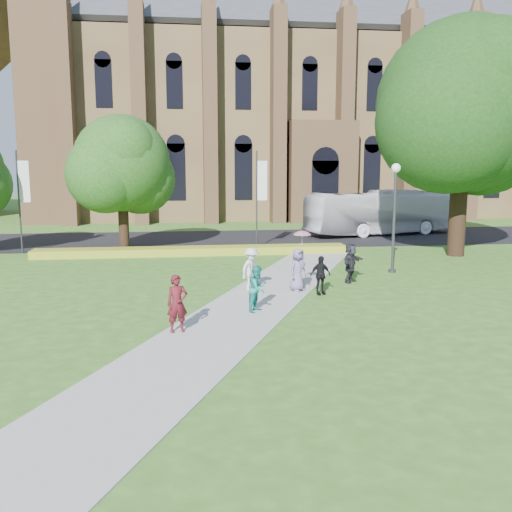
{
  "coord_description": "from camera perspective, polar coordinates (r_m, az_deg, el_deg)",
  "views": [
    {
      "loc": [
        -2.59,
        -19.64,
        5.2
      ],
      "look_at": [
        0.29,
        2.46,
        1.6
      ],
      "focal_mm": 40.0,
      "sensor_mm": 36.0,
      "label": 1
    }
  ],
  "objects": [
    {
      "name": "ground",
      "position": [
        20.48,
        0.08,
        -5.53
      ],
      "size": [
        160.0,
        160.0,
        0.0
      ],
      "primitive_type": "plane",
      "color": "#3B631D",
      "rests_on": "ground"
    },
    {
      "name": "road",
      "position": [
        40.06,
        -3.67,
        1.71
      ],
      "size": [
        160.0,
        10.0,
        0.02
      ],
      "primitive_type": "cube",
      "color": "black",
      "rests_on": "ground"
    },
    {
      "name": "footpath",
      "position": [
        21.43,
        -0.28,
        -4.81
      ],
      "size": [
        15.58,
        28.54,
        0.04
      ],
      "primitive_type": "cube",
      "rotation": [
        0.0,
        0.0,
        -0.44
      ],
      "color": "#B2B2A8",
      "rests_on": "ground"
    },
    {
      "name": "flower_hedge",
      "position": [
        33.22,
        -6.34,
        0.5
      ],
      "size": [
        18.0,
        1.4,
        0.45
      ],
      "primitive_type": "cube",
      "color": "gold",
      "rests_on": "ground"
    },
    {
      "name": "cathedral",
      "position": [
        61.18,
        4.69,
        16.45
      ],
      "size": [
        52.6,
        18.25,
        28.0
      ],
      "color": "brown",
      "rests_on": "ground"
    },
    {
      "name": "streetlamp",
      "position": [
        28.08,
        13.69,
        5.03
      ],
      "size": [
        0.44,
        0.44,
        5.24
      ],
      "color": "#38383D",
      "rests_on": "ground"
    },
    {
      "name": "large_tree",
      "position": [
        34.52,
        20.06,
        13.89
      ],
      "size": [
        9.6,
        9.6,
        13.2
      ],
      "color": "#332114",
      "rests_on": "ground"
    },
    {
      "name": "street_tree_1",
      "position": [
        34.31,
        -13.31,
        8.97
      ],
      "size": [
        5.6,
        5.6,
        8.05
      ],
      "color": "#332114",
      "rests_on": "ground"
    },
    {
      "name": "banner_pole_0",
      "position": [
        35.2,
        0.25,
        6.22
      ],
      "size": [
        0.7,
        0.1,
        6.0
      ],
      "color": "#38383D",
      "rests_on": "ground"
    },
    {
      "name": "banner_pole_1",
      "position": [
        36.1,
        -22.46,
        5.61
      ],
      "size": [
        0.7,
        0.1,
        6.0
      ],
      "color": "#38383D",
      "rests_on": "ground"
    },
    {
      "name": "tour_coach",
      "position": [
        43.35,
        12.4,
        4.27
      ],
      "size": [
        12.06,
        5.49,
        3.27
      ],
      "primitive_type": "imported",
      "rotation": [
        0.0,
        0.0,
        1.81
      ],
      "color": "white",
      "rests_on": "road"
    },
    {
      "name": "pedestrian_0",
      "position": [
        17.81,
        -7.89,
        -4.74
      ],
      "size": [
        0.74,
        0.57,
        1.81
      ],
      "primitive_type": "imported",
      "rotation": [
        0.0,
        0.0,
        0.23
      ],
      "color": "#52121A",
      "rests_on": "footpath"
    },
    {
      "name": "pedestrian_1",
      "position": [
        20.13,
        0.16,
        -3.28
      ],
      "size": [
        0.97,
        1.01,
        1.64
      ],
      "primitive_type": "imported",
      "rotation": [
        0.0,
        0.0,
        0.95
      ],
      "color": "#1B897B",
      "rests_on": "footpath"
    },
    {
      "name": "pedestrian_2",
      "position": [
        23.44,
        -0.48,
        -1.33
      ],
      "size": [
        1.27,
        1.28,
        1.78
      ],
      "primitive_type": "imported",
      "rotation": [
        0.0,
        0.0,
        0.8
      ],
      "color": "silver",
      "rests_on": "footpath"
    },
    {
      "name": "pedestrian_3",
      "position": [
        22.94,
        6.45,
        -1.9
      ],
      "size": [
        0.98,
        0.61,
        1.55
      ],
      "primitive_type": "imported",
      "rotation": [
        0.0,
        0.0,
        0.27
      ],
      "color": "black",
      "rests_on": "footpath"
    },
    {
      "name": "pedestrian_4",
      "position": [
        23.43,
        4.21,
        -1.37
      ],
      "size": [
        1.03,
        0.96,
        1.76
      ],
      "primitive_type": "imported",
      "rotation": [
        0.0,
        0.0,
        0.62
      ],
      "color": "slate",
      "rests_on": "footpath"
    },
    {
      "name": "pedestrian_5",
      "position": [
        25.49,
        9.45,
        -0.62
      ],
      "size": [
        1.46,
        1.56,
        1.75
      ],
      "primitive_type": "imported",
      "rotation": [
        0.0,
        0.0,
        0.85
      ],
      "color": "#26242B",
      "rests_on": "footpath"
    },
    {
      "name": "parasol",
      "position": [
        23.38,
        4.63,
        1.56
      ],
      "size": [
        0.83,
        0.83,
        0.62
      ],
      "primitive_type": "imported",
      "rotation": [
        0.0,
        0.0,
        0.21
      ],
      "color": "#EBAAA6",
      "rests_on": "pedestrian_4"
    }
  ]
}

